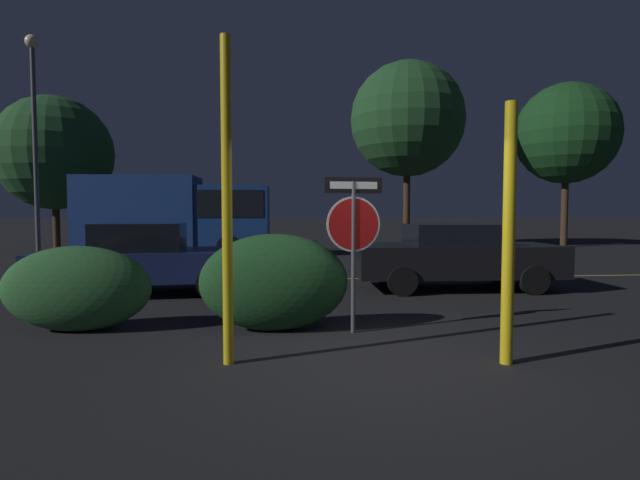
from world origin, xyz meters
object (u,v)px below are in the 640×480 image
Objects in this scene: delivery_truck at (178,213)px; tree_1 at (567,134)px; tree_2 at (54,153)px; hedge_bush_0 at (77,289)px; hedge_bush_1 at (274,282)px; yellow_pole_right at (509,234)px; passing_car_1 at (146,259)px; tree_0 at (407,120)px; stop_sign at (353,224)px; passing_car_2 at (454,256)px; yellow_pole_left at (227,202)px; street_lamp at (34,116)px.

tree_1 reaches higher than delivery_truck.
delivery_truck is at bearing -38.39° from tree_2.
tree_1 reaches higher than tree_2.
hedge_bush_1 is (2.77, -0.23, 0.08)m from hedge_bush_0.
yellow_pole_right is 0.65× the size of passing_car_1.
yellow_pole_right is at bearing -20.71° from hedge_bush_0.
delivery_truck is 1.00× the size of tree_2.
tree_0 reaches higher than tree_1.
yellow_pole_right is 1.40× the size of hedge_bush_0.
stop_sign is 3.99m from hedge_bush_0.
yellow_pole_right is at bearing -12.33° from passing_car_2.
tree_0 is at bearing 175.85° from tree_1.
stop_sign is at bearing 40.19° from passing_car_1.
passing_car_2 is 16.52m from tree_1.
hedge_bush_1 is 0.24× the size of tree_0.
stop_sign is at bearing -6.58° from hedge_bush_0.
hedge_bush_0 is 0.45× the size of passing_car_2.
stop_sign is 0.60× the size of yellow_pole_left.
tree_2 is (-9.60, 18.85, 2.61)m from yellow_pole_left.
tree_2 is at bearing 106.89° from street_lamp.
tree_2 is (-16.46, 1.04, -1.64)m from tree_0.
passing_car_1 is 16.18m from tree_2.
tree_0 is at bearing 60.44° from hedge_bush_0.
passing_car_1 is (-3.71, 3.69, -0.80)m from stop_sign.
stop_sign is at bearing -51.26° from street_lamp.
tree_1 is (22.31, 4.19, 0.36)m from street_lamp.
stop_sign reaches higher than hedge_bush_1.
tree_0 is at bearing 65.87° from stop_sign.
street_lamp reaches higher than yellow_pole_left.
tree_1 is (14.47, 17.25, 3.61)m from yellow_pole_left.
hedge_bush_1 is 4.35m from passing_car_1.
yellow_pole_left is at bearing 17.95° from passing_car_1.
hedge_bush_1 is at bearing 32.02° from passing_car_1.
stop_sign is 0.28× the size of tree_1.
yellow_pole_right reaches higher than hedge_bush_1.
passing_car_2 is (6.54, 0.02, 0.00)m from passing_car_1.
passing_car_1 is (-2.62, 3.48, 0.03)m from hedge_bush_1.
tree_2 is (-24.07, 1.59, -1.00)m from tree_1.
passing_car_2 reaches higher than hedge_bush_1.
tree_2 is (-11.20, 17.56, 2.88)m from stop_sign.
hedge_bush_0 is 0.26× the size of tree_1.
stop_sign is at bearing -107.64° from tree_0.
passing_car_1 is at bearing -61.63° from tree_2.
street_lamp is at bearing -121.27° from passing_car_2.
hedge_bush_1 is (0.51, 1.51, -1.10)m from yellow_pole_left.
yellow_pole_right is (1.47, -1.57, -0.07)m from stop_sign.
delivery_truck is at bearing 102.55° from yellow_pole_left.
yellow_pole_right is at bearing -56.48° from tree_2.
hedge_bush_1 is 20.41m from tree_2.
passing_car_2 is at bearing -100.73° from tree_0.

